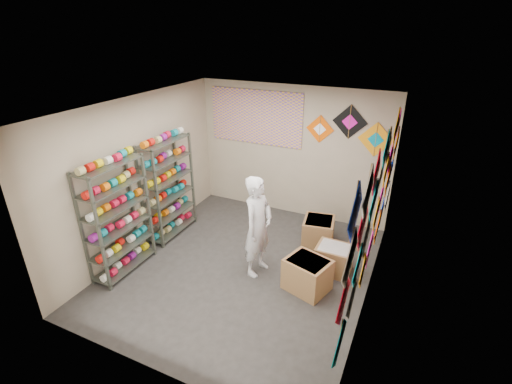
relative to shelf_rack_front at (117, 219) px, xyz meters
The scene contains 12 objects.
ground 2.19m from the shelf_rack_front, 25.53° to the left, with size 4.50×4.50×0.00m, color #2B2825.
room_walls 2.09m from the shelf_rack_front, 25.53° to the left, with size 4.50×4.50×4.50m.
shelf_rack_front is the anchor object (origin of this frame).
shelf_rack_back 1.30m from the shelf_rack_front, 90.00° to the left, with size 0.40×1.10×1.90m, color #4C5147.
string_spools 0.66m from the shelf_rack_front, 90.00° to the left, with size 0.12×2.36×0.12m.
kite_wall_display 3.92m from the shelf_rack_front, 12.92° to the left, with size 0.05×4.34×2.10m.
back_wall_kites 4.37m from the shelf_rack_front, 46.58° to the left, with size 1.65×0.02×0.93m.
poster 3.40m from the shelf_rack_front, 72.35° to the left, with size 2.00×0.01×1.10m, color #734BA3.
shopkeeper 2.22m from the shelf_rack_front, 23.48° to the left, with size 0.49×0.67×1.69m, color silver.
carton_a 3.10m from the shelf_rack_front, 15.07° to the left, with size 0.63×0.52×0.52m, color #8D613D.
carton_b 3.54m from the shelf_rack_front, 23.86° to the left, with size 0.56×0.46×0.46m, color #8D613D.
carton_c 3.49m from the shelf_rack_front, 37.55° to the left, with size 0.54×0.59×0.51m, color #8D613D.
Camera 1 is at (2.37, -4.57, 3.79)m, focal length 26.00 mm.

